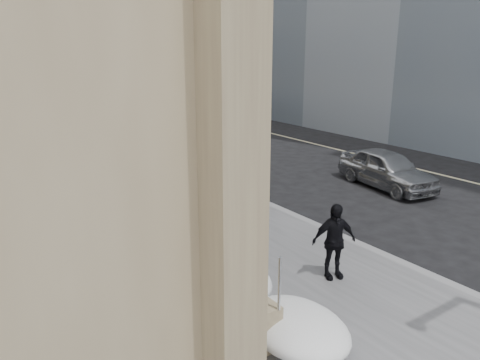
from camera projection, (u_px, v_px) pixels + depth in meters
name	position (u px, v px, depth m)	size (l,w,h in m)	color
ground	(284.00, 279.00, 10.19)	(140.00, 140.00, 0.00)	black
sidewalk	(119.00, 175.00, 18.08)	(5.00, 80.00, 0.12)	#4D4D4F
curb	(179.00, 165.00, 19.51)	(0.24, 80.00, 0.12)	slate
lane_line	(317.00, 145.00, 23.81)	(0.15, 70.00, 0.01)	#BFB78C
far_podium	(385.00, 99.00, 25.97)	(2.00, 80.00, 4.00)	#78664D
streetlight_mid	(138.00, 52.00, 21.47)	(1.71, 0.24, 8.00)	#2D2D30
streetlight_far	(39.00, 49.00, 37.29)	(1.71, 0.24, 8.00)	#2D2D30
traffic_signal	(74.00, 60.00, 27.60)	(4.10, 0.22, 6.00)	#2D2D30
snow_bank	(97.00, 182.00, 15.70)	(1.70, 18.10, 0.76)	white
mounted_horse_left	(169.00, 195.00, 12.17)	(1.65, 2.46, 2.62)	#4B2716
mounted_horse_right	(201.00, 167.00, 14.71)	(2.03, 2.14, 2.61)	#4D2416
pedestrian	(334.00, 241.00, 9.82)	(0.97, 0.40, 1.65)	black
car_silver	(387.00, 169.00, 16.58)	(1.59, 3.96, 1.35)	gray
car_grey	(226.00, 110.00, 31.51)	(1.78, 4.37, 1.27)	#525359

